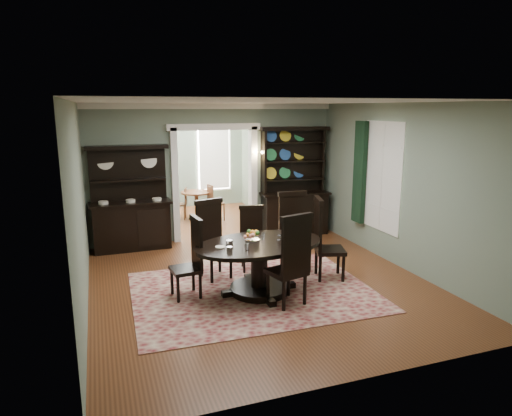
{
  "coord_description": "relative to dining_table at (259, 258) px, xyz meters",
  "views": [
    {
      "loc": [
        -2.48,
        -6.83,
        2.91
      ],
      "look_at": [
        0.14,
        0.6,
        1.17
      ],
      "focal_mm": 32.0,
      "sensor_mm": 36.0,
      "label": 1
    }
  ],
  "objects": [
    {
      "name": "room",
      "position": [
        0.15,
        0.41,
        0.99
      ],
      "size": [
        5.51,
        6.01,
        3.01
      ],
      "color": "brown",
      "rests_on": "ground"
    },
    {
      "name": "parlor",
      "position": [
        0.15,
        5.9,
        0.93
      ],
      "size": [
        3.51,
        3.5,
        3.01
      ],
      "color": "brown",
      "rests_on": "ground"
    },
    {
      "name": "doorway_trim",
      "position": [
        0.15,
        3.37,
        1.03
      ],
      "size": [
        2.08,
        0.25,
        2.57
      ],
      "color": "white",
      "rests_on": "floor"
    },
    {
      "name": "right_window",
      "position": [
        2.84,
        1.3,
        1.02
      ],
      "size": [
        0.15,
        1.47,
        2.12
      ],
      "color": "white",
      "rests_on": "wall_right"
    },
    {
      "name": "wall_sconce",
      "position": [
        1.1,
        3.22,
        1.31
      ],
      "size": [
        0.27,
        0.21,
        0.21
      ],
      "color": "#C07633",
      "rests_on": "back_wall_right"
    },
    {
      "name": "rug",
      "position": [
        -0.09,
        0.07,
        -0.58
      ],
      "size": [
        3.85,
        2.98,
        0.01
      ],
      "primitive_type": "cube",
      "rotation": [
        0.0,
        0.0,
        -0.03
      ],
      "color": "maroon",
      "rests_on": "floor"
    },
    {
      "name": "dining_table",
      "position": [
        0.0,
        0.0,
        0.0
      ],
      "size": [
        2.3,
        2.24,
        0.84
      ],
      "rotation": [
        0.0,
        0.0,
        0.15
      ],
      "color": "black",
      "rests_on": "rug"
    },
    {
      "name": "centerpiece",
      "position": [
        -0.09,
        0.08,
        0.31
      ],
      "size": [
        1.2,
        0.77,
        0.2
      ],
      "color": "silver",
      "rests_on": "dining_table"
    },
    {
      "name": "chair_far_left",
      "position": [
        -0.52,
        0.98,
        0.14
      ],
      "size": [
        0.61,
        0.6,
        1.37
      ],
      "rotation": [
        0.0,
        0.0,
        3.41
      ],
      "color": "black",
      "rests_on": "rug"
    },
    {
      "name": "chair_far_mid",
      "position": [
        0.26,
        1.13,
        0.03
      ],
      "size": [
        0.51,
        0.5,
        1.18
      ],
      "rotation": [
        0.0,
        0.0,
        2.92
      ],
      "color": "black",
      "rests_on": "rug"
    },
    {
      "name": "chair_far_right",
      "position": [
        1.0,
        0.91,
        0.16
      ],
      "size": [
        0.55,
        0.53,
        1.42
      ],
      "rotation": [
        0.0,
        0.0,
        3.08
      ],
      "color": "black",
      "rests_on": "rug"
    },
    {
      "name": "chair_end_left",
      "position": [
        -1.03,
        0.23,
        0.08
      ],
      "size": [
        0.49,
        0.51,
        1.27
      ],
      "rotation": [
        0.0,
        0.0,
        1.68
      ],
      "color": "black",
      "rests_on": "rug"
    },
    {
      "name": "chair_end_right",
      "position": [
        1.25,
        0.23,
        0.17
      ],
      "size": [
        0.63,
        0.65,
        1.43
      ],
      "rotation": [
        0.0,
        0.0,
        -1.87
      ],
      "color": "black",
      "rests_on": "rug"
    },
    {
      "name": "chair_near",
      "position": [
        0.28,
        -0.65,
        0.17
      ],
      "size": [
        0.64,
        0.62,
        1.43
      ],
      "rotation": [
        0.0,
        0.0,
        0.26
      ],
      "color": "black",
      "rests_on": "rug"
    },
    {
      "name": "sideboard",
      "position": [
        -1.72,
        3.12,
        0.17
      ],
      "size": [
        1.65,
        0.6,
        2.16
      ],
      "rotation": [
        0.0,
        0.0,
        0.02
      ],
      "color": "black",
      "rests_on": "floor"
    },
    {
      "name": "welsh_dresser",
      "position": [
        1.97,
        3.1,
        0.32
      ],
      "size": [
        1.64,
        0.72,
        2.49
      ],
      "rotation": [
        0.0,
        0.0,
        -0.09
      ],
      "color": "black",
      "rests_on": "floor"
    },
    {
      "name": "parlor_table",
      "position": [
        0.1,
        5.18,
        -0.09
      ],
      "size": [
        0.81,
        0.81,
        0.75
      ],
      "color": "#562F18",
      "rests_on": "parlor_floor"
    },
    {
      "name": "parlor_chair_left",
      "position": [
        -0.25,
        5.34,
        -0.14
      ],
      "size": [
        0.39,
        0.38,
        0.84
      ],
      "rotation": [
        0.0,
        0.0,
        1.25
      ],
      "color": "#562F18",
      "rests_on": "parlor_floor"
    },
    {
      "name": "parlor_chair_right",
      "position": [
        0.51,
        4.9,
        -0.07
      ],
      "size": [
        0.43,
        0.41,
        0.96
      ],
      "rotation": [
        0.0,
        0.0,
        -1.41
      ],
      "color": "#562F18",
      "rests_on": "parlor_floor"
    }
  ]
}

